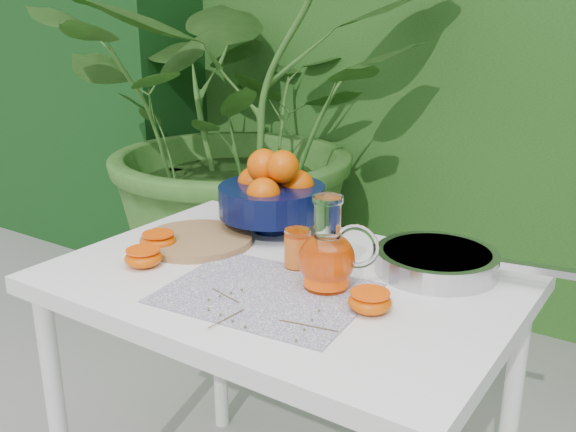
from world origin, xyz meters
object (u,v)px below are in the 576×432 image
Objects in this scene: white_table at (283,308)px; cutting_board at (196,240)px; fruit_bowl at (272,193)px; juice_pitcher at (328,256)px; saute_pan at (438,261)px.

cutting_board reaches higher than white_table.
fruit_bowl is (-0.19, 0.23, 0.18)m from white_table.
juice_pitcher reaches higher than cutting_board.
fruit_bowl is (0.10, 0.19, 0.09)m from cutting_board.
fruit_bowl is 0.71× the size of saute_pan.
fruit_bowl reaches higher than saute_pan.
fruit_bowl is 0.47m from saute_pan.
white_table is 3.60× the size of cutting_board.
white_table is 0.19m from juice_pitcher.
saute_pan reaches higher than white_table.
juice_pitcher is at bearing -37.80° from fruit_bowl.
fruit_bowl is at bearing 129.54° from white_table.
saute_pan reaches higher than cutting_board.
white_table is 0.30m from cutting_board.
cutting_board is 0.59m from saute_pan.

